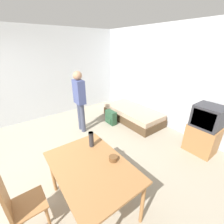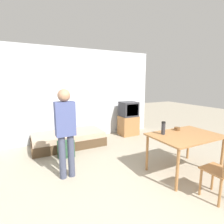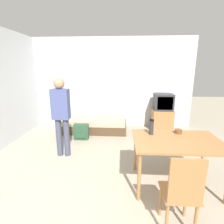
# 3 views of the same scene
# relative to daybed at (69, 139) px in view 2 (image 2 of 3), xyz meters

# --- Properties ---
(wall_back) EXTENTS (5.34, 0.06, 2.70)m
(wall_back) POSITION_rel_daybed_xyz_m (0.28, 0.56, 1.16)
(wall_back) COLOR silver
(wall_back) RESTS_ON ground_plane
(daybed) EXTENTS (1.89, 0.91, 0.38)m
(daybed) POSITION_rel_daybed_xyz_m (0.00, 0.00, 0.00)
(daybed) COLOR #4C3823
(daybed) RESTS_ON ground_plane
(tv) EXTENTS (0.58, 0.47, 1.09)m
(tv) POSITION_rel_daybed_xyz_m (2.01, 0.14, 0.35)
(tv) COLOR #9E6B3D
(tv) RESTS_ON ground_plane
(dining_table) EXTENTS (1.30, 0.88, 0.76)m
(dining_table) POSITION_rel_daybed_xyz_m (1.67, -2.40, 0.49)
(dining_table) COLOR #9E6B3D
(dining_table) RESTS_ON ground_plane
(wooden_chair) EXTENTS (0.38, 0.38, 0.97)m
(wooden_chair) POSITION_rel_daybed_xyz_m (1.48, -3.26, 0.35)
(wooden_chair) COLOR #9E6B3D
(wooden_chair) RESTS_ON ground_plane
(person_standing) EXTENTS (0.34, 0.22, 1.63)m
(person_standing) POSITION_rel_daybed_xyz_m (-0.39, -1.56, 0.76)
(person_standing) COLOR #3D4256
(person_standing) RESTS_ON ground_plane
(thermos_flask) EXTENTS (0.08, 0.08, 0.24)m
(thermos_flask) POSITION_rel_daybed_xyz_m (1.31, -2.19, 0.70)
(thermos_flask) COLOR #2D2D33
(thermos_flask) RESTS_ON dining_table
(mate_bowl) EXTENTS (0.12, 0.12, 0.06)m
(mate_bowl) POSITION_rel_daybed_xyz_m (1.76, -2.11, 0.60)
(mate_bowl) COLOR brown
(mate_bowl) RESTS_ON dining_table
(backpack) EXTENTS (0.37, 0.20, 0.40)m
(backpack) POSITION_rel_daybed_xyz_m (-0.22, -0.69, 0.01)
(backpack) COLOR #284C33
(backpack) RESTS_ON ground_plane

